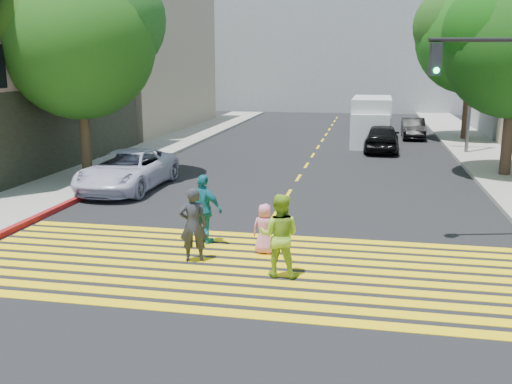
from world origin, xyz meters
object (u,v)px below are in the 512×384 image
(tree_left, at_px, (81,34))
(pedestrian_man, at_px, (193,225))
(white_sedan, at_px, (127,170))
(dark_car_parked, at_px, (413,128))
(pedestrian_extra, at_px, (204,209))
(white_van, at_px, (371,122))
(dark_car_near, at_px, (382,138))
(pedestrian_child, at_px, (264,229))
(pedestrian_woman, at_px, (280,235))
(silver_car, at_px, (374,118))
(tree_right_far, at_px, (475,31))

(tree_left, xyz_separation_m, pedestrian_man, (6.98, -8.42, -4.80))
(white_sedan, distance_m, dark_car_parked, 20.78)
(pedestrian_extra, distance_m, white_van, 20.35)
(dark_car_near, xyz_separation_m, dark_car_parked, (2.02, 5.97, -0.12))
(pedestrian_child, bearing_deg, dark_car_parked, -94.42)
(pedestrian_woman, bearing_deg, pedestrian_extra, -38.12)
(white_sedan, xyz_separation_m, dark_car_parked, (11.47, 17.33, -0.09))
(dark_car_near, height_order, dark_car_parked, dark_car_near)
(tree_left, xyz_separation_m, silver_car, (11.30, 21.60, -4.97))
(tree_right_far, xyz_separation_m, silver_car, (-5.48, 6.05, -5.72))
(pedestrian_woman, bearing_deg, pedestrian_child, -65.48)
(pedestrian_woman, distance_m, white_van, 21.91)
(tree_left, bearing_deg, silver_car, 62.39)
(pedestrian_man, bearing_deg, white_van, -118.72)
(dark_car_parked, bearing_deg, pedestrian_man, -105.18)
(white_van, bearing_deg, tree_right_far, 26.43)
(tree_right_far, bearing_deg, dark_car_near, -133.19)
(pedestrian_extra, height_order, dark_car_near, pedestrian_extra)
(dark_car_near, xyz_separation_m, white_van, (-0.58, 2.75, 0.52))
(silver_car, bearing_deg, dark_car_parked, 108.57)
(pedestrian_man, height_order, white_van, white_van)
(pedestrian_woman, height_order, white_sedan, pedestrian_woman)
(pedestrian_extra, bearing_deg, white_sedan, -35.00)
(tree_right_far, height_order, pedestrian_extra, tree_right_far)
(pedestrian_extra, distance_m, white_sedan, 7.42)
(pedestrian_extra, distance_m, dark_car_near, 17.81)
(pedestrian_extra, xyz_separation_m, silver_car, (4.46, 28.67, -0.20))
(tree_left, relative_size, tree_right_far, 0.89)
(pedestrian_child, relative_size, white_sedan, 0.24)
(white_sedan, height_order, silver_car, white_sedan)
(white_sedan, bearing_deg, pedestrian_child, -43.61)
(silver_car, relative_size, white_van, 0.86)
(dark_car_near, bearing_deg, white_van, -75.82)
(tree_right_far, relative_size, pedestrian_child, 7.56)
(dark_car_near, height_order, silver_car, dark_car_near)
(tree_left, xyz_separation_m, tree_right_far, (16.78, 15.55, 0.74))
(dark_car_near, bearing_deg, tree_left, 43.08)
(dark_car_near, bearing_deg, pedestrian_man, 78.04)
(pedestrian_woman, xyz_separation_m, dark_car_parked, (4.54, 25.04, -0.30))
(tree_left, xyz_separation_m, dark_car_parked, (13.67, 16.05, -5.06))
(pedestrian_man, distance_m, white_van, 21.65)
(pedestrian_extra, relative_size, dark_car_near, 0.41)
(tree_left, bearing_deg, white_van, 49.23)
(pedestrian_extra, bearing_deg, pedestrian_child, -179.94)
(silver_car, bearing_deg, pedestrian_child, 80.04)
(tree_right_far, height_order, pedestrian_woman, tree_right_far)
(tree_right_far, distance_m, pedestrian_woman, 26.28)
(pedestrian_man, xyz_separation_m, dark_car_parked, (6.69, 24.47, -0.26))
(pedestrian_man, relative_size, pedestrian_extra, 0.98)
(tree_right_far, height_order, dark_car_parked, tree_right_far)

